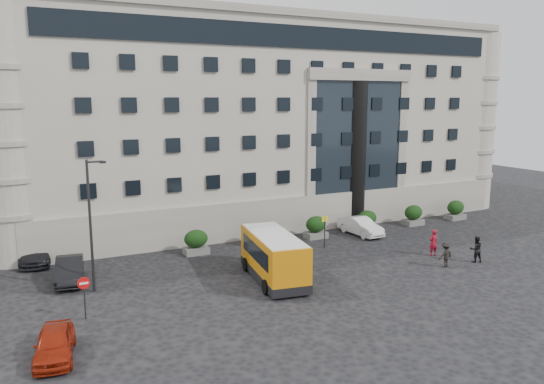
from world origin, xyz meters
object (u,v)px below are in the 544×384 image
(parked_car_b, at_px, (70,270))
(pedestrian_a, at_px, (433,243))
(hedge_d, at_px, (367,221))
(bus_stop_sign, at_px, (325,226))
(no_entry_sign, at_px, (84,289))
(hedge_a, at_px, (196,242))
(parked_car_a, at_px, (55,344))
(parked_car_c, at_px, (37,252))
(hedge_e, at_px, (413,215))
(pedestrian_c, at_px, (446,255))
(hedge_f, at_px, (456,210))
(parked_car_d, at_px, (61,243))
(red_truck, at_px, (48,217))
(pedestrian_b, at_px, (476,249))
(hedge_c, at_px, (316,227))
(hedge_b, at_px, (259,234))
(street_lamp, at_px, (91,221))
(minibus, at_px, (274,255))
(white_taxi, at_px, (361,226))

(parked_car_b, height_order, pedestrian_a, pedestrian_a)
(hedge_d, distance_m, bus_stop_sign, 6.76)
(no_entry_sign, bearing_deg, hedge_a, 44.48)
(parked_car_a, bearing_deg, parked_car_c, 99.12)
(hedge_e, distance_m, no_entry_sign, 31.09)
(no_entry_sign, bearing_deg, pedestrian_c, -4.30)
(hedge_f, bearing_deg, parked_car_a, -160.99)
(parked_car_d, bearing_deg, bus_stop_sign, -26.88)
(hedge_f, bearing_deg, pedestrian_a, -141.90)
(red_truck, relative_size, pedestrian_b, 3.28)
(bus_stop_sign, height_order, pedestrian_c, bus_stop_sign)
(hedge_c, height_order, hedge_e, same)
(hedge_c, xyz_separation_m, pedestrian_a, (5.15, -8.19, 0.06))
(hedge_b, bearing_deg, hedge_a, 180.00)
(parked_car_b, bearing_deg, hedge_f, 11.28)
(parked_car_b, bearing_deg, pedestrian_b, -10.23)
(hedge_f, xyz_separation_m, street_lamp, (-33.94, -4.80, 3.44))
(hedge_f, xyz_separation_m, parked_car_c, (-36.78, 3.05, -0.21))
(parked_car_b, bearing_deg, parked_car_a, -91.57)
(hedge_c, height_order, parked_car_b, hedge_c)
(parked_car_a, relative_size, pedestrian_b, 2.16)
(street_lamp, bearing_deg, hedge_a, 31.16)
(parked_car_d, bearing_deg, hedge_d, -15.57)
(street_lamp, relative_size, minibus, 1.07)
(red_truck, xyz_separation_m, pedestrian_b, (26.63, -21.35, -0.66))
(parked_car_a, relative_size, parked_car_d, 0.76)
(red_truck, distance_m, parked_car_d, 5.80)
(hedge_f, xyz_separation_m, pedestrian_c, (-11.59, -10.60, -0.05))
(parked_car_d, xyz_separation_m, pedestrian_c, (23.46, -15.51, 0.14))
(red_truck, relative_size, parked_car_b, 1.32)
(no_entry_sign, bearing_deg, hedge_d, 19.76)
(bus_stop_sign, xyz_separation_m, parked_car_a, (-20.28, -9.87, -1.04))
(hedge_c, height_order, pedestrian_b, pedestrian_b)
(parked_car_b, distance_m, pedestrian_b, 27.59)
(hedge_d, relative_size, parked_car_c, 0.37)
(no_entry_sign, bearing_deg, parked_car_c, 98.52)
(hedge_a, bearing_deg, red_truck, 131.71)
(hedge_b, distance_m, white_taxi, 9.18)
(hedge_a, xyz_separation_m, hedge_c, (10.40, 0.00, 0.00))
(pedestrian_b, bearing_deg, parked_car_c, -7.11)
(hedge_e, bearing_deg, pedestrian_b, -108.78)
(red_truck, bearing_deg, hedge_c, -17.10)
(hedge_d, xyz_separation_m, street_lamp, (-23.54, -4.80, 3.44))
(hedge_b, height_order, hedge_e, same)
(no_entry_sign, height_order, pedestrian_a, no_entry_sign)
(hedge_a, xyz_separation_m, pedestrian_a, (15.55, -8.19, 0.06))
(minibus, distance_m, parked_car_d, 17.22)
(hedge_f, distance_m, pedestrian_a, 13.28)
(hedge_e, height_order, bus_stop_sign, bus_stop_sign)
(red_truck, distance_m, parked_car_a, 23.36)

